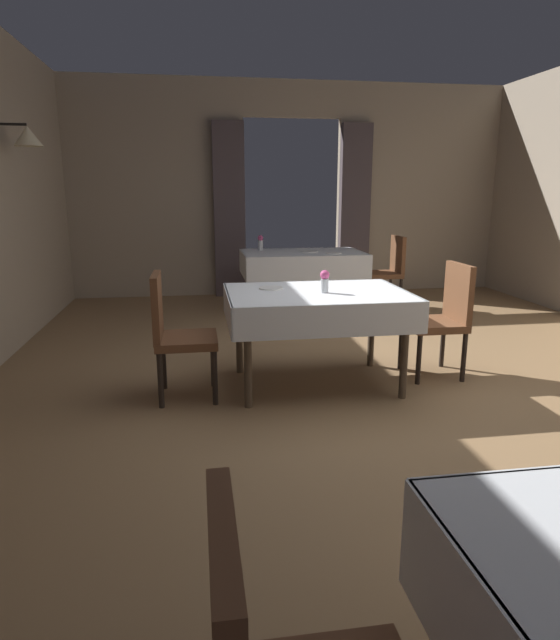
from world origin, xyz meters
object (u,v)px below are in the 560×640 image
Objects in this scene: dining_table_far at (303,259)px; chair_mid_left at (175,330)px; dining_table_mid at (317,303)px; flower_vase_mid at (325,281)px; chair_mid_right at (443,314)px; plate_mid_b at (271,288)px; plate_far_c at (333,253)px; plate_far_b at (309,252)px; chair_far_right at (388,268)px; flower_vase_far at (261,242)px.

dining_table_far is 3.15m from chair_mid_left.
dining_table_mid is 8.06× the size of flower_vase_mid.
plate_mid_b is (-1.41, 0.10, 0.24)m from chair_mid_right.
chair_mid_left reaches higher than flower_vase_mid.
plate_far_c is at bearing 54.15° from chair_mid_left.
flower_vase_mid is 2.58m from plate_far_c.
plate_far_b is (-0.59, 2.57, 0.24)m from chair_mid_right.
dining_table_mid is 1.09m from chair_mid_right.
chair_far_right is at bearing 53.10° from plate_mid_b.
plate_far_c is at bearing 97.94° from chair_mid_right.
chair_far_right is (2.64, 2.79, 0.00)m from chair_mid_left.
flower_vase_far is at bearing 84.92° from plate_mid_b.
flower_vase_far is (-1.65, 0.24, 0.34)m from chair_far_right.
chair_mid_right is 4.13× the size of plate_far_b.
plate_far_b is at bearing 60.31° from chair_mid_left.
dining_table_far is 2.76m from flower_vase_mid.
plate_far_b is at bearing 102.85° from chair_mid_right.
chair_far_right reaches higher than dining_table_mid.
chair_mid_left is 4.13× the size of plate_far_b.
flower_vase_far reaches higher than dining_table_mid.
chair_far_right is 5.42× the size of flower_vase_mid.
flower_vase_mid is (-0.37, -2.72, 0.19)m from dining_table_far.
dining_table_far is 1.15m from chair_far_right.
flower_vase_far is (0.99, 3.03, 0.34)m from chair_mid_left.
chair_far_right is at bearing 59.87° from dining_table_mid.
flower_vase_far is at bearing 92.49° from flower_vase_mid.
plate_far_b reaches higher than dining_table_mid.
chair_mid_right is 2.39m from plate_far_c.
plate_far_b is at bearing 79.50° from dining_table_mid.
chair_mid_right is 4.94× the size of plate_mid_b.
dining_table_far is 2.68m from chair_mid_right.
chair_far_right is at bearing 61.05° from flower_vase_mid.
plate_far_c is (0.26, -0.22, 0.00)m from plate_far_b.
plate_far_b is (0.49, 2.64, 0.09)m from dining_table_mid.
chair_mid_left is 5.42× the size of flower_vase_mid.
chair_mid_left is at bearing -108.09° from flower_vase_far.
flower_vase_mid is 0.91× the size of plate_mid_b.
chair_mid_right is 4.74× the size of plate_far_c.
chair_mid_left is 3.17m from plate_far_b.
flower_vase_mid is (-1.52, -2.74, 0.33)m from chair_far_right.
flower_vase_far is at bearing 148.74° from plate_far_c.
dining_table_far is at bearing 82.21° from flower_vase_mid.
plate_mid_b is 2.50m from plate_far_c.
chair_mid_right reaches higher than plate_far_b.
flower_vase_mid is 0.87× the size of plate_far_c.
plate_mid_b is 2.61m from plate_far_b.
plate_far_b is 1.15× the size of plate_far_c.
flower_vase_far is (-0.13, 2.98, 0.01)m from flower_vase_mid.
dining_table_mid is 3.11m from chair_far_right.
chair_mid_right is 2.16m from chair_mid_left.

